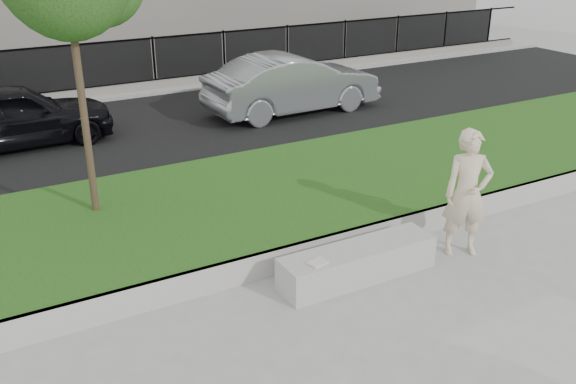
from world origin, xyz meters
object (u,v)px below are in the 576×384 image
book (318,263)px  stone_bench (358,262)px  car_silver (293,84)px  car_dark (15,116)px  man (467,193)px

book → stone_bench: bearing=-4.3°
stone_bench → car_silver: car_silver is taller
stone_bench → car_dark: 8.93m
man → stone_bench: bearing=-159.9°
stone_bench → car_silver: 8.40m
car_dark → man: bearing=-150.6°
stone_bench → car_dark: bearing=111.9°
stone_bench → book: bearing=-171.4°
book → car_silver: car_silver is taller
book → car_silver: (4.05, 7.80, 0.30)m
stone_bench → car_dark: (-3.32, 8.27, 0.50)m
man → car_dark: bearing=146.1°
book → car_silver: 8.80m
car_dark → car_silver: 6.66m
man → car_dark: 9.86m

